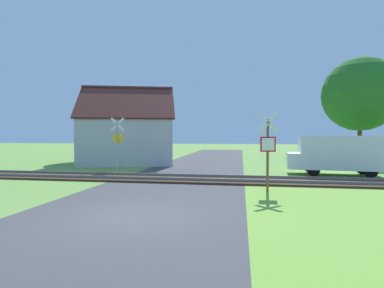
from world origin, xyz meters
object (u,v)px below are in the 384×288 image
Objects in this scene: tree_left at (106,118)px; tree_far at (360,94)px; house at (128,139)px; mail_truck at (335,153)px; crossing_sign_far at (117,140)px; stop_sign_near at (268,147)px.

tree_far is (22.74, 3.32, 2.10)m from tree_left.
tree_far reaches higher than house.
tree_far is at bearing -20.42° from mail_truck.
mail_truck is (12.75, 0.98, -0.74)m from crossing_sign_far.
house is (-10.15, 11.04, 0.20)m from stop_sign_near.
tree_far is 13.01m from mail_truck.
tree_left reaches higher than mail_truck.
house is 15.30m from mail_truck.
house is at bearing 75.86° from mail_truck.
tree_far is at bearing 30.33° from crossing_sign_far.
tree_left is (-3.09, 2.54, 1.89)m from house.
tree_far is at bearing 8.30° from tree_left.
house is at bearing -39.43° from tree_left.
stop_sign_near is 9.85m from crossing_sign_far.
tree_left is (-13.23, 13.58, 2.09)m from stop_sign_near.
house reaches higher than crossing_sign_far.
mail_truck is (17.50, -7.60, -2.65)m from tree_left.
crossing_sign_far is (-8.48, 5.00, 0.18)m from stop_sign_near.
crossing_sign_far is 0.55× the size of tree_left.
tree_far reaches higher than stop_sign_near.
crossing_sign_far is at bearing -61.01° from tree_left.
crossing_sign_far is 9.99m from tree_left.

